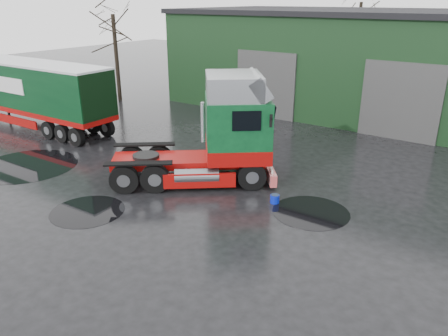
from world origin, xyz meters
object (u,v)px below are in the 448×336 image
at_px(warehouse, 429,65).
at_px(tree_left, 115,40).
at_px(tree_back_a, 359,25).
at_px(hero_tractor, 188,129).
at_px(wash_bucket, 275,199).
at_px(trailer_left, 28,94).

distance_m(warehouse, tree_left, 20.64).
xyz_separation_m(tree_left, tree_back_a, (11.00, 18.00, 0.50)).
bearing_deg(warehouse, hero_tractor, -108.06).
xyz_separation_m(warehouse, wash_bucket, (-1.48, -16.54, -3.00)).
bearing_deg(wash_bucket, warehouse, 84.89).
bearing_deg(tree_back_a, tree_left, -121.43).
bearing_deg(hero_tractor, tree_back_a, 146.75).
height_order(warehouse, wash_bucket, warehouse).
xyz_separation_m(warehouse, tree_left, (-19.00, -8.00, 1.09)).
relative_size(warehouse, tree_back_a, 3.41).
xyz_separation_m(warehouse, hero_tractor, (-5.43, -16.65, -0.97)).
bearing_deg(wash_bucket, tree_back_a, 103.81).
height_order(warehouse, hero_tractor, warehouse).
xyz_separation_m(warehouse, tree_back_a, (-8.00, 10.00, 1.59)).
relative_size(trailer_left, wash_bucket, 36.32).
xyz_separation_m(trailer_left, wash_bucket, (16.52, -0.90, -1.72)).
relative_size(wash_bucket, tree_back_a, 0.04).
relative_size(warehouse, wash_bucket, 97.26).
distance_m(warehouse, tree_back_a, 12.90).
xyz_separation_m(wash_bucket, tree_back_a, (-6.52, 26.54, 4.59)).
distance_m(hero_tractor, tree_left, 16.22).
distance_m(warehouse, hero_tractor, 17.54).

